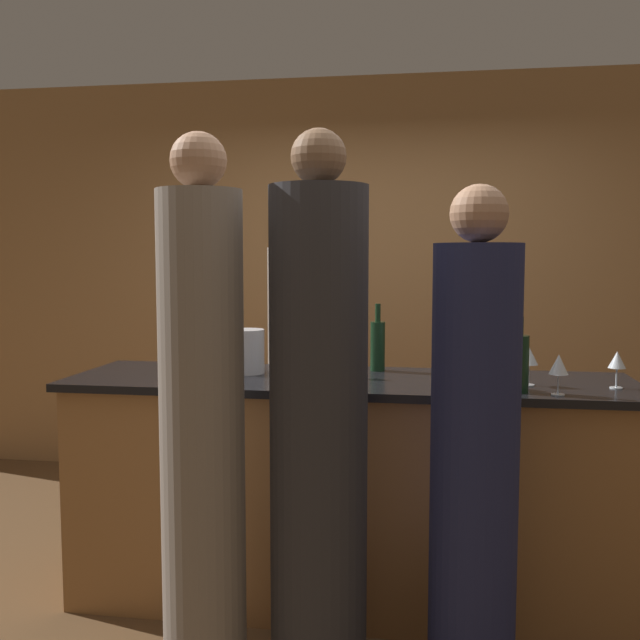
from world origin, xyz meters
TOP-DOWN VIEW (x-y plane):
  - ground_plane at (0.00, 0.00)m, footprint 14.00×14.00m
  - back_wall at (-0.00, 1.86)m, footprint 8.00×0.08m
  - bar_counter at (0.00, 0.00)m, footprint 2.51×0.70m
  - bartender at (-0.36, 0.76)m, footprint 0.36×0.36m
  - guest_0 at (-0.43, -0.76)m, footprint 0.30×0.30m
  - guest_1 at (-0.03, -0.68)m, footprint 0.35×0.35m
  - guest_2 at (0.52, -0.66)m, footprint 0.30×0.30m
  - wine_bottle_0 at (0.71, -0.23)m, footprint 0.07×0.07m
  - wine_bottle_1 at (0.11, 0.23)m, footprint 0.07×0.07m
  - wine_bottle_2 at (-0.79, 0.12)m, footprint 0.07×0.07m
  - ice_bucket at (-0.48, 0.06)m, footprint 0.16×0.16m
  - wine_glass_0 at (-0.01, 0.01)m, footprint 0.06×0.06m
  - wine_glass_1 at (0.86, -0.26)m, footprint 0.08×0.08m
  - wine_glass_2 at (1.12, -0.08)m, footprint 0.07×0.07m
  - wine_glass_3 at (0.62, -0.15)m, footprint 0.07×0.07m
  - wine_glass_4 at (-0.11, -0.06)m, footprint 0.06×0.06m
  - wine_glass_5 at (0.52, -0.18)m, footprint 0.07×0.07m
  - wine_glass_6 at (0.77, -0.07)m, footprint 0.08×0.08m

SIDE VIEW (x-z plane):
  - ground_plane at x=0.00m, z-range 0.00..0.00m
  - bar_counter at x=0.00m, z-range 0.00..1.03m
  - guest_2 at x=0.52m, z-range -0.05..1.76m
  - bartender at x=-0.36m, z-range -0.07..1.77m
  - guest_1 at x=-0.03m, z-range -0.06..1.94m
  - guest_0 at x=-0.43m, z-range -0.05..1.94m
  - ice_bucket at x=-0.48m, z-range 1.03..1.23m
  - wine_glass_5 at x=0.52m, z-range 1.06..1.20m
  - wine_glass_2 at x=1.12m, z-range 1.06..1.22m
  - wine_bottle_2 at x=-0.79m, z-range 0.99..1.29m
  - wine_glass_1 at x=0.86m, z-range 1.06..1.22m
  - wine_bottle_0 at x=0.71m, z-range 0.99..1.30m
  - wine_glass_0 at x=-0.01m, z-range 1.07..1.23m
  - wine_glass_6 at x=0.77m, z-range 1.07..1.23m
  - wine_bottle_1 at x=0.11m, z-range 0.99..1.31m
  - wine_glass_4 at x=-0.11m, z-range 1.07..1.24m
  - wine_glass_3 at x=0.62m, z-range 1.07..1.24m
  - back_wall at x=0.00m, z-range 0.00..2.80m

